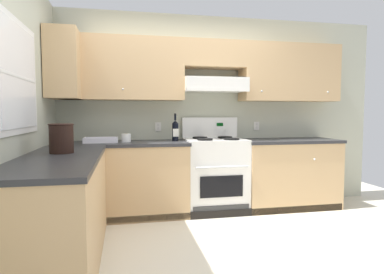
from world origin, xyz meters
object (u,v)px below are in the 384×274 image
at_px(stove, 215,174).
at_px(wine_bottle, 175,130).
at_px(bowl, 101,141).
at_px(bucket, 61,138).
at_px(paper_towel_roll, 126,138).

distance_m(stove, wine_bottle, 0.76).
relative_size(wine_bottle, bowl, 0.87).
relative_size(stove, bucket, 4.65).
bearing_deg(bowl, stove, 0.52).
bearing_deg(bowl, paper_towel_roll, 1.06).
xyz_separation_m(stove, bowl, (-1.41, -0.01, 0.45)).
bearing_deg(wine_bottle, paper_towel_roll, -175.97).
height_order(stove, wine_bottle, wine_bottle).
bearing_deg(stove, wine_bottle, 176.02).
bearing_deg(bowl, wine_bottle, 3.06).
distance_m(stove, bowl, 1.48).
xyz_separation_m(wine_bottle, paper_towel_roll, (-0.61, -0.04, -0.09)).
relative_size(stove, paper_towel_roll, 10.72).
height_order(bowl, paper_towel_roll, paper_towel_roll).
distance_m(wine_bottle, bucket, 1.57).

